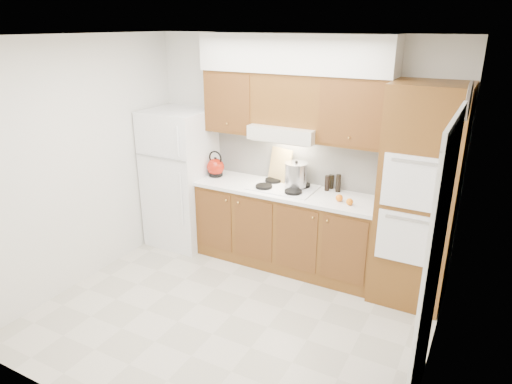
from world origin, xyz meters
TOP-DOWN VIEW (x-y plane):
  - floor at (0.00, 0.00)m, footprint 3.60×3.60m
  - ceiling at (0.00, 0.00)m, footprint 3.60×3.60m
  - wall_back at (0.00, 1.50)m, footprint 3.60×0.02m
  - wall_left at (-1.80, 0.00)m, footprint 0.02×3.00m
  - wall_right at (1.80, 0.00)m, footprint 0.02×3.00m
  - fridge at (-1.41, 1.14)m, footprint 0.75×0.72m
  - base_cabinets at (0.02, 1.20)m, footprint 2.11×0.60m
  - countertop at (0.03, 1.19)m, footprint 2.13×0.62m
  - backsplash at (0.02, 1.49)m, footprint 2.11×0.03m
  - oven_cabinet at (1.44, 1.18)m, footprint 0.70×0.65m
  - upper_cab_left at (-0.71, 1.33)m, footprint 0.63×0.33m
  - upper_cab_right at (0.72, 1.33)m, footprint 0.73×0.33m
  - range_hood at (-0.02, 1.27)m, footprint 0.75×0.45m
  - upper_cab_over_hood at (-0.02, 1.33)m, footprint 0.75×0.33m
  - soffit at (0.03, 1.32)m, footprint 2.13×0.36m
  - cooktop at (-0.02, 1.21)m, footprint 0.74×0.50m
  - doorway at (1.79, -0.35)m, footprint 0.02×0.90m
  - wall_clock at (1.79, 0.55)m, footprint 0.02×0.30m
  - kettle at (-0.93, 1.21)m, footprint 0.24×0.24m
  - cutting_board at (-0.15, 1.40)m, footprint 0.32×0.18m
  - stock_pot at (0.10, 1.27)m, footprint 0.32×0.32m
  - condiment_a at (0.56, 1.39)m, footprint 0.07×0.07m
  - condiment_b at (0.44, 1.36)m, footprint 0.07×0.07m
  - condiment_c at (0.46, 1.45)m, footprint 0.07×0.07m
  - orange_near at (0.80, 1.06)m, footprint 0.08×0.08m
  - orange_far at (0.67, 1.11)m, footprint 0.10×0.10m

SIDE VIEW (x-z plane):
  - floor at x=0.00m, z-range 0.00..0.00m
  - base_cabinets at x=0.02m, z-range 0.00..0.90m
  - fridge at x=-1.41m, z-range 0.00..1.72m
  - countertop at x=0.03m, z-range 0.90..0.94m
  - cooktop at x=-0.02m, z-range 0.94..0.95m
  - orange_near at x=0.80m, z-range 0.94..1.01m
  - orange_far at x=0.67m, z-range 0.94..1.02m
  - condiment_c at x=0.46m, z-range 0.94..1.10m
  - condiment_b at x=0.44m, z-range 0.94..1.11m
  - condiment_a at x=0.56m, z-range 0.94..1.14m
  - doorway at x=1.79m, z-range 0.00..2.10m
  - kettle at x=-0.93m, z-range 0.95..1.16m
  - stock_pot at x=0.10m, z-range 0.97..1.23m
  - oven_cabinet at x=1.44m, z-range 0.00..2.20m
  - cutting_board at x=-0.15m, z-range 0.94..1.34m
  - backsplash at x=0.02m, z-range 0.94..1.50m
  - wall_back at x=0.00m, z-range 0.00..2.60m
  - wall_left at x=-1.80m, z-range 0.00..2.60m
  - wall_right at x=1.80m, z-range 0.00..2.60m
  - range_hood at x=-0.02m, z-range 1.50..1.65m
  - upper_cab_left at x=-0.71m, z-range 1.50..2.20m
  - upper_cab_right at x=0.72m, z-range 1.50..2.20m
  - upper_cab_over_hood at x=-0.02m, z-range 1.65..2.20m
  - wall_clock at x=1.79m, z-range 2.00..2.30m
  - soffit at x=0.03m, z-range 2.20..2.60m
  - ceiling at x=0.00m, z-range 2.60..2.60m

